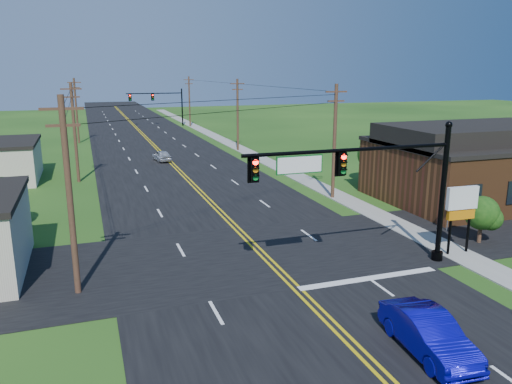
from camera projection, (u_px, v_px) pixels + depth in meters
name	position (u px, v px, depth m)	size (l,w,h in m)	color
ground	(376.00, 375.00, 16.78)	(260.00, 260.00, 0.00)	#1B3F12
road_main	(159.00, 152.00, 62.71)	(16.00, 220.00, 0.04)	black
road_cross	(258.00, 254.00, 27.80)	(70.00, 10.00, 0.04)	black
sidewalk	(264.00, 160.00, 56.84)	(2.00, 160.00, 0.08)	gray
signal_mast_main	(369.00, 180.00, 24.38)	(11.30, 0.60, 7.48)	black
signal_mast_far	(158.00, 101.00, 90.60)	(10.98, 0.60, 7.48)	black
brick_building	(474.00, 170.00, 39.09)	(14.20, 11.20, 4.70)	brown
utility_pole_left_a	(69.00, 194.00, 21.85)	(1.80, 0.28, 9.00)	#3E2C1C
utility_pole_left_b	(75.00, 131.00, 44.81)	(1.80, 0.28, 9.00)	#3E2C1C
utility_pole_left_c	(76.00, 109.00, 69.62)	(1.80, 0.28, 9.00)	#3E2C1C
utility_pole_right_a	(335.00, 140.00, 38.98)	(1.80, 0.28, 9.00)	#3E2C1C
utility_pole_right_b	(238.00, 113.00, 62.86)	(1.80, 0.28, 9.00)	#3E2C1C
utility_pole_right_c	(189.00, 100.00, 90.42)	(1.80, 0.28, 9.00)	#3E2C1C
tree_right_back	(374.00, 154.00, 45.12)	(3.00, 3.00, 4.10)	#3E2C1C
shrub_corner	(482.00, 213.00, 29.19)	(2.00, 2.00, 2.86)	#3E2C1C
tree_left	(2.00, 195.00, 32.05)	(2.40, 2.40, 3.37)	#3E2C1C
blue_car	(428.00, 334.00, 17.88)	(1.60, 4.58, 1.51)	#09079C
distant_car	(162.00, 156.00, 56.22)	(1.45, 3.61, 1.23)	silver
stop_sign	(449.00, 209.00, 31.48)	(0.71, 0.17, 2.01)	slate
pylon_sign	(462.00, 205.00, 27.19)	(1.89, 0.34, 3.86)	black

